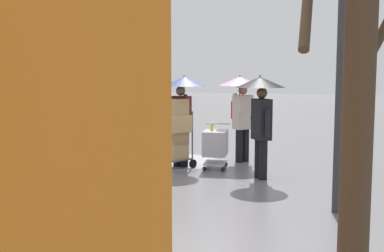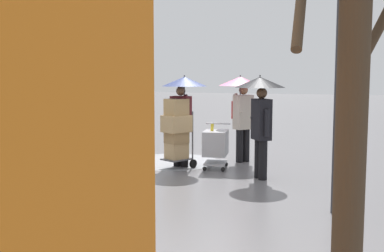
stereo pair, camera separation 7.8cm
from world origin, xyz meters
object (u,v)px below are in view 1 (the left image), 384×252
pedestrian_white_side (183,99)px  shopping_cart_vendor (215,144)px  street_lamp (340,60)px  hand_dolly_boxes (177,129)px  pedestrian_pink_side (241,99)px  pedestrian_black_side (261,102)px  cargo_van_parked_right (18,115)px  bare_tree_near (360,122)px

pedestrian_white_side → shopping_cart_vendor: bearing=-175.0°
pedestrian_white_side → street_lamp: street_lamp is taller
hand_dolly_boxes → pedestrian_pink_side: bearing=-132.2°
hand_dolly_boxes → street_lamp: street_lamp is taller
hand_dolly_boxes → street_lamp: bearing=147.1°
shopping_cart_vendor → street_lamp: street_lamp is taller
pedestrian_black_side → cargo_van_parked_right: bearing=4.8°
shopping_cart_vendor → street_lamp: size_ratio=0.27×
pedestrian_pink_side → pedestrian_black_side: 1.86m
shopping_cart_vendor → street_lamp: 4.29m
pedestrian_pink_side → shopping_cart_vendor: bearing=72.5°
pedestrian_black_side → bare_tree_near: (-2.04, 5.79, 0.20)m
pedestrian_pink_side → pedestrian_white_side: bearing=44.6°
street_lamp → shopping_cart_vendor: bearing=-43.2°
cargo_van_parked_right → bare_tree_near: 9.50m
hand_dolly_boxes → street_lamp: (-3.69, 2.39, 1.47)m
cargo_van_parked_right → bare_tree_near: (-7.86, 5.30, 0.61)m
shopping_cart_vendor → pedestrian_black_side: size_ratio=0.49×
hand_dolly_boxes → pedestrian_white_side: bearing=-108.2°
hand_dolly_boxes → shopping_cart_vendor: bearing=-162.1°
cargo_van_parked_right → bare_tree_near: bearing=146.0°
hand_dolly_boxes → bare_tree_near: (-4.07, 6.15, 0.88)m
hand_dolly_boxes → street_lamp: 4.64m
pedestrian_white_side → cargo_van_parked_right: bearing=15.3°
cargo_van_parked_right → street_lamp: 7.73m
hand_dolly_boxes → pedestrian_pink_side: pedestrian_pink_side is taller
cargo_van_parked_right → hand_dolly_boxes: size_ratio=3.37×
shopping_cart_vendor → pedestrian_black_side: pedestrian_black_side is taller
bare_tree_near → street_lamp: 3.82m
pedestrian_black_side → pedestrian_white_side: bearing=-16.1°
shopping_cart_vendor → bare_tree_near: bare_tree_near is taller
cargo_van_parked_right → shopping_cart_vendor: 4.81m
shopping_cart_vendor → bare_tree_near: 7.29m
pedestrian_black_side → street_lamp: size_ratio=0.56×
cargo_van_parked_right → bare_tree_near: size_ratio=1.51×
cargo_van_parked_right → pedestrian_white_side: size_ratio=2.52×
pedestrian_pink_side → street_lamp: size_ratio=0.56×
shopping_cart_vendor → pedestrian_white_side: pedestrian_white_side is taller
bare_tree_near → pedestrian_black_side: bearing=-70.6°
pedestrian_black_side → pedestrian_white_side: 2.04m
hand_dolly_boxes → pedestrian_white_side: pedestrian_white_side is taller
pedestrian_black_side → street_lamp: 2.74m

